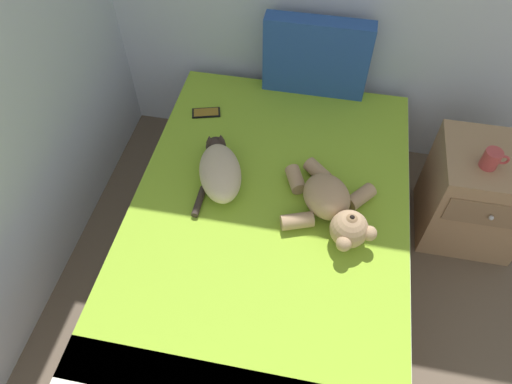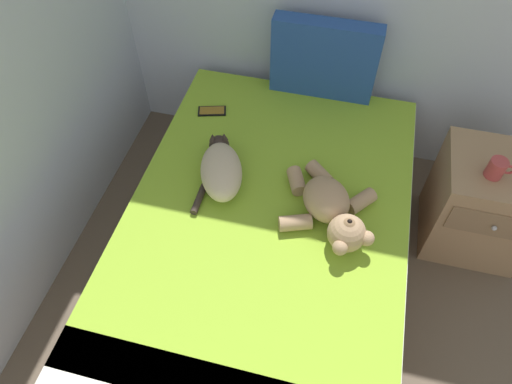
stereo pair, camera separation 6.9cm
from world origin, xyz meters
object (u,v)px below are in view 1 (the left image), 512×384
Objects in this scene: mug at (492,159)px; cat at (220,170)px; patterned_cushion at (316,57)px; cell_phone at (206,113)px; teddy_bear at (333,206)px; nightstand at (476,195)px; bed at (266,248)px.

cat is at bearing -167.59° from mug.
cell_phone is at bearing -150.39° from patterned_cushion.
patterned_cushion is 4.61× the size of mug.
teddy_bear is at bearing -151.19° from mug.
cat reaches higher than nightstand.
mug is (-0.06, -0.07, 0.33)m from nightstand.
bed is 1.12m from mug.
cell_phone is at bearing 173.16° from mug.
nightstand reaches higher than cell_phone.
patterned_cushion is 0.88m from teddy_bear.
bed is 0.79m from cell_phone.
mug is at bearing -130.94° from nightstand.
teddy_bear reaches higher than mug.
cat is (-0.25, 0.17, 0.33)m from bed.
nightstand reaches higher than bed.
teddy_bear is 0.90m from cell_phone.
cell_phone is 0.28× the size of nightstand.
teddy_bear is 0.92m from nightstand.
patterned_cushion is at bearing 64.73° from cat.
cell_phone is 1.48m from nightstand.
cat is at bearing -67.13° from cell_phone.
mug is at bearing 24.48° from bed.
bed is 3.54× the size of patterned_cushion.
teddy_bear is at bearing 12.37° from bed.
nightstand is (1.46, -0.10, -0.23)m from cell_phone.
teddy_bear is (0.53, -0.11, 0.00)m from cat.
patterned_cushion reaches higher than cell_phone.
teddy_bear reaches higher than nightstand.
cat is at bearing -115.27° from patterned_cushion.
mug is at bearing 28.81° from teddy_bear.
bed is 12.10× the size of cell_phone.
cell_phone is (-0.18, 0.44, -0.07)m from cat.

